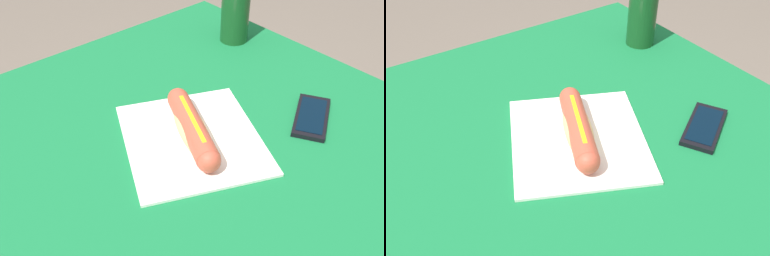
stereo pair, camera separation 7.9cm
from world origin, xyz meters
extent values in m
cylinder|color=brown|center=(-0.42, 0.37, 0.37)|extent=(0.07, 0.07, 0.73)
cube|color=brown|center=(0.00, 0.00, 0.75)|extent=(0.99, 0.90, 0.03)
cube|color=#146B38|center=(0.00, 0.00, 0.76)|extent=(1.05, 0.96, 0.00)
cube|color=white|center=(-0.05, 0.01, 0.77)|extent=(0.36, 0.35, 0.01)
ellipsoid|color=#E5BC75|center=(-0.05, 0.01, 0.79)|extent=(0.19, 0.12, 0.04)
cylinder|color=#BC4C38|center=(-0.05, 0.01, 0.80)|extent=(0.19, 0.12, 0.04)
sphere|color=#BC4C38|center=(0.04, -0.03, 0.80)|extent=(0.04, 0.04, 0.04)
sphere|color=#BC4C38|center=(-0.13, 0.05, 0.80)|extent=(0.04, 0.04, 0.04)
cube|color=yellow|center=(-0.05, 0.01, 0.82)|extent=(0.14, 0.07, 0.00)
cube|color=black|center=(0.07, 0.24, 0.77)|extent=(0.13, 0.16, 0.01)
cube|color=black|center=(0.07, 0.24, 0.78)|extent=(0.10, 0.13, 0.00)
cylinder|color=#14471E|center=(-0.28, 0.36, 0.86)|extent=(0.07, 0.07, 0.19)
camera|label=1|loc=(0.41, -0.40, 1.30)|focal=38.99mm
camera|label=2|loc=(0.46, -0.33, 1.30)|focal=38.99mm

